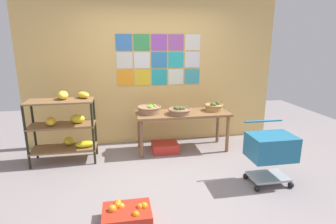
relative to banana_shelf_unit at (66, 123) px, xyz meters
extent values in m
plane|color=gray|center=(1.47, -0.97, -0.63)|extent=(9.25, 9.25, 0.00)
cube|color=#E1B566|center=(1.47, 0.68, 0.73)|extent=(4.62, 0.06, 2.73)
cube|color=#3875BB|center=(0.96, 0.65, 1.23)|extent=(0.28, 0.01, 0.28)
cube|color=#399852|center=(1.27, 0.65, 1.23)|extent=(0.28, 0.01, 0.28)
cube|color=purple|center=(1.58, 0.65, 1.23)|extent=(0.28, 0.01, 0.28)
cube|color=#9E51A6|center=(1.90, 0.65, 1.23)|extent=(0.28, 0.01, 0.28)
cube|color=silver|center=(2.21, 0.65, 1.23)|extent=(0.28, 0.01, 0.28)
cube|color=silver|center=(0.96, 0.65, 0.91)|extent=(0.28, 0.01, 0.28)
cube|color=silver|center=(1.27, 0.65, 0.91)|extent=(0.28, 0.01, 0.28)
cube|color=#317EBE|center=(1.58, 0.65, 0.91)|extent=(0.28, 0.01, 0.28)
cube|color=#29B1B3|center=(1.90, 0.65, 0.91)|extent=(0.28, 0.01, 0.28)
cube|color=silver|center=(2.21, 0.65, 0.91)|extent=(0.28, 0.01, 0.28)
cube|color=orange|center=(0.96, 0.65, 0.60)|extent=(0.28, 0.01, 0.28)
cube|color=yellow|center=(1.27, 0.65, 0.60)|extent=(0.28, 0.01, 0.28)
cube|color=#25A6AF|center=(1.58, 0.65, 0.60)|extent=(0.28, 0.01, 0.28)
cube|color=silver|center=(1.90, 0.65, 0.60)|extent=(0.28, 0.01, 0.28)
cube|color=teal|center=(2.21, 0.65, 0.60)|extent=(0.28, 0.01, 0.28)
cylinder|color=black|center=(-0.53, -0.22, -0.13)|extent=(0.04, 0.04, 1.00)
cylinder|color=black|center=(0.42, -0.22, -0.13)|extent=(0.04, 0.04, 1.00)
cylinder|color=black|center=(-0.53, 0.18, -0.13)|extent=(0.04, 0.04, 1.00)
cylinder|color=black|center=(0.42, 0.18, -0.13)|extent=(0.04, 0.04, 1.00)
cube|color=brown|center=(-0.06, -0.02, -0.41)|extent=(0.99, 0.43, 0.03)
ellipsoid|color=yellow|center=(0.27, -0.06, -0.35)|extent=(0.31, 0.18, 0.10)
ellipsoid|color=yellow|center=(0.00, 0.10, -0.34)|extent=(0.23, 0.26, 0.13)
cube|color=brown|center=(-0.06, -0.02, -0.03)|extent=(0.99, 0.43, 0.02)
ellipsoid|color=yellow|center=(0.18, 0.01, 0.05)|extent=(0.26, 0.20, 0.14)
ellipsoid|color=yellow|center=(-0.21, -0.05, 0.05)|extent=(0.20, 0.26, 0.14)
cube|color=brown|center=(-0.06, -0.02, 0.36)|extent=(0.99, 0.43, 0.02)
ellipsoid|color=yellow|center=(0.28, 0.09, 0.42)|extent=(0.27, 0.30, 0.10)
ellipsoid|color=yellow|center=(-0.02, 0.06, 0.43)|extent=(0.19, 0.28, 0.13)
cube|color=brown|center=(1.91, 0.12, 0.03)|extent=(1.61, 0.60, 0.04)
cylinder|color=brown|center=(1.17, -0.12, -0.31)|extent=(0.06, 0.06, 0.64)
cylinder|color=brown|center=(2.66, -0.12, -0.31)|extent=(0.06, 0.06, 0.64)
cylinder|color=brown|center=(1.17, 0.36, -0.31)|extent=(0.06, 0.06, 0.64)
cylinder|color=brown|center=(2.66, 0.36, -0.31)|extent=(0.06, 0.06, 0.64)
cylinder|color=#8F6349|center=(1.83, 0.02, 0.09)|extent=(0.36, 0.36, 0.08)
torus|color=#916544|center=(1.83, 0.02, 0.13)|extent=(0.39, 0.39, 0.03)
sphere|color=#4B6539|center=(1.80, 0.00, 0.15)|extent=(0.07, 0.07, 0.07)
sphere|color=#426332|center=(1.90, 0.03, 0.14)|extent=(0.08, 0.08, 0.08)
sphere|color=#3D602F|center=(1.77, 0.07, 0.14)|extent=(0.08, 0.08, 0.08)
sphere|color=#50712A|center=(1.83, 0.01, 0.14)|extent=(0.08, 0.08, 0.08)
sphere|color=#4B6222|center=(1.84, 0.01, 0.15)|extent=(0.08, 0.08, 0.08)
cylinder|color=#946E4F|center=(1.34, 0.18, 0.10)|extent=(0.38, 0.38, 0.11)
torus|color=#91724E|center=(1.34, 0.18, 0.16)|extent=(0.40, 0.40, 0.02)
sphere|color=#6EC42E|center=(1.37, 0.25, 0.17)|extent=(0.05, 0.05, 0.05)
sphere|color=#7FD23E|center=(1.36, 0.10, 0.17)|extent=(0.06, 0.06, 0.06)
sphere|color=#85BB39|center=(1.44, 0.23, 0.16)|extent=(0.05, 0.05, 0.05)
sphere|color=#75CF2B|center=(1.37, 0.17, 0.17)|extent=(0.05, 0.05, 0.05)
sphere|color=#7CCD3D|center=(1.33, 0.15, 0.17)|extent=(0.05, 0.05, 0.05)
cylinder|color=#AF8549|center=(2.49, 0.15, 0.10)|extent=(0.30, 0.30, 0.10)
torus|color=#AF8347|center=(2.49, 0.15, 0.15)|extent=(0.32, 0.32, 0.03)
sphere|color=#515A38|center=(2.48, 0.11, 0.16)|extent=(0.08, 0.08, 0.08)
sphere|color=#3D5B2D|center=(2.56, 0.18, 0.16)|extent=(0.09, 0.09, 0.09)
sphere|color=#4F5E28|center=(2.45, 0.13, 0.16)|extent=(0.09, 0.09, 0.09)
cube|color=red|center=(1.59, 0.07, -0.55)|extent=(0.45, 0.35, 0.16)
cube|color=red|center=(0.87, -1.75, -0.56)|extent=(0.51, 0.38, 0.15)
sphere|color=orange|center=(0.78, -1.66, -0.47)|extent=(0.08, 0.08, 0.08)
sphere|color=orange|center=(1.06, -1.72, -0.48)|extent=(0.09, 0.09, 0.09)
sphere|color=orange|center=(0.81, -1.68, -0.48)|extent=(0.08, 0.08, 0.08)
sphere|color=orange|center=(1.02, -1.72, -0.48)|extent=(0.08, 0.08, 0.08)
sphere|color=orange|center=(0.78, -1.62, -0.47)|extent=(0.08, 0.08, 0.08)
sphere|color=orange|center=(0.96, -1.85, -0.48)|extent=(0.08, 0.08, 0.08)
sphere|color=orange|center=(0.72, -1.73, -0.47)|extent=(0.09, 0.09, 0.09)
sphere|color=black|center=(2.54, -1.42, -0.59)|extent=(0.08, 0.08, 0.08)
sphere|color=black|center=(3.02, -1.42, -0.59)|extent=(0.08, 0.08, 0.08)
sphere|color=black|center=(2.54, -1.09, -0.59)|extent=(0.08, 0.08, 0.08)
sphere|color=black|center=(3.02, -1.09, -0.59)|extent=(0.08, 0.08, 0.08)
cube|color=#A5A8AD|center=(2.78, -1.25, -0.53)|extent=(0.50, 0.35, 0.03)
cube|color=teal|center=(2.78, -1.25, -0.10)|extent=(0.58, 0.43, 0.32)
cylinder|color=teal|center=(2.78, -1.01, 0.18)|extent=(0.55, 0.03, 0.03)
camera|label=1|loc=(0.86, -4.26, 1.23)|focal=28.76mm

